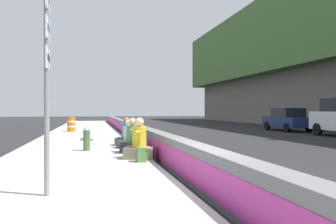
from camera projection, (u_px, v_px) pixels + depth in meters
ground_plane at (205, 190)px, 6.70m from camera, size 160.00×160.00×0.00m
sidewalk_strip at (63, 194)px, 6.12m from camera, size 80.00×4.40×0.14m
jersey_barrier at (204, 169)px, 6.70m from camera, size 76.00×0.45×0.85m
route_sign_post at (47, 70)px, 5.72m from camera, size 0.44×0.09×3.60m
fire_hydrant at (87, 138)px, 12.06m from camera, size 0.26×0.46×0.88m
seated_person_foreground at (139, 145)px, 10.16m from camera, size 0.94×1.03×1.21m
seated_person_middle at (132, 142)px, 11.56m from camera, size 0.82×0.92×1.17m
seated_person_rear at (128, 139)px, 13.02m from camera, size 0.75×0.85×1.06m
seated_person_far at (126, 136)px, 13.93m from camera, size 0.90×0.98×1.14m
backpack at (141, 155)px, 9.47m from camera, size 0.32×0.28×0.40m
construction_barrel at (71, 124)px, 22.76m from camera, size 0.54×0.54×0.95m
parked_car_fourth at (287, 119)px, 25.61m from camera, size 4.54×2.04×1.71m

